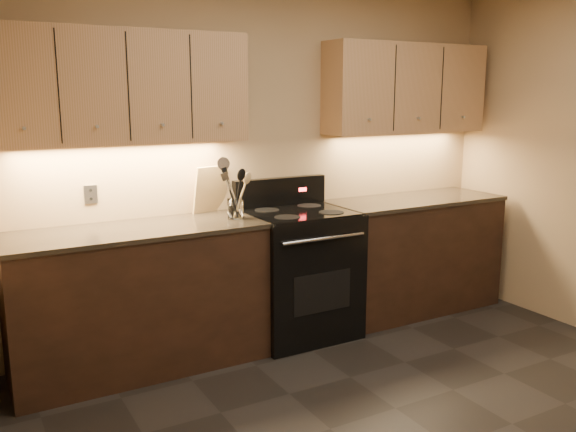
{
  "coord_description": "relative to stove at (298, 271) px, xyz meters",
  "views": [
    {
      "loc": [
        -2.1,
        -2.03,
        1.76
      ],
      "look_at": [
        -0.14,
        1.45,
        0.96
      ],
      "focal_mm": 38.0,
      "sensor_mm": 36.0,
      "label": 1
    }
  ],
  "objects": [
    {
      "name": "counter_right",
      "position": [
        1.1,
        0.02,
        -0.01
      ],
      "size": [
        1.46,
        0.62,
        0.93
      ],
      "color": "black",
      "rests_on": "ground"
    },
    {
      "name": "wooden_spoon",
      "position": [
        -0.52,
        -0.03,
        0.62
      ],
      "size": [
        0.17,
        0.07,
        0.3
      ],
      "primitive_type": null,
      "rotation": [
        -0.0,
        0.4,
        0.07
      ],
      "color": "#DEC477",
      "rests_on": "utensil_crock"
    },
    {
      "name": "stove",
      "position": [
        0.0,
        0.0,
        0.0
      ],
      "size": [
        0.76,
        0.68,
        1.14
      ],
      "color": "black",
      "rests_on": "ground"
    },
    {
      "name": "outlet_plate",
      "position": [
        -1.38,
        0.31,
        0.64
      ],
      "size": [
        0.08,
        0.01,
        0.12
      ],
      "primitive_type": "cube",
      "color": "#B2B5BA",
      "rests_on": "wall_back"
    },
    {
      "name": "counter_left",
      "position": [
        -1.18,
        0.02,
        -0.01
      ],
      "size": [
        1.62,
        0.62,
        0.93
      ],
      "color": "black",
      "rests_on": "ground"
    },
    {
      "name": "black_turner",
      "position": [
        -0.5,
        -0.03,
        0.64
      ],
      "size": [
        0.16,
        0.17,
        0.37
      ],
      "primitive_type": null,
      "rotation": [
        -0.25,
        -0.13,
        0.27
      ],
      "color": "black",
      "rests_on": "utensil_crock"
    },
    {
      "name": "wall_back",
      "position": [
        -0.08,
        0.32,
        0.82
      ],
      "size": [
        4.0,
        0.04,
        2.6
      ],
      "primitive_type": "cube",
      "color": "tan",
      "rests_on": "ground"
    },
    {
      "name": "utensil_crock",
      "position": [
        -0.5,
        -0.01,
        0.51
      ],
      "size": [
        0.12,
        0.12,
        0.14
      ],
      "color": "white",
      "rests_on": "counter_left"
    },
    {
      "name": "cutting_board",
      "position": [
        -0.56,
        0.28,
        0.62
      ],
      "size": [
        0.28,
        0.15,
        0.33
      ],
      "primitive_type": "cube",
      "rotation": [
        0.2,
        0.0,
        0.25
      ],
      "color": "#DEC477",
      "rests_on": "counter_left"
    },
    {
      "name": "upper_cab_left",
      "position": [
        -1.18,
        0.17,
        1.32
      ],
      "size": [
        1.6,
        0.3,
        0.7
      ],
      "primitive_type": "cube",
      "color": "tan",
      "rests_on": "wall_back"
    },
    {
      "name": "steel_spatula",
      "position": [
        -0.47,
        0.01,
        0.63
      ],
      "size": [
        0.21,
        0.11,
        0.34
      ],
      "primitive_type": null,
      "rotation": [
        0.1,
        -0.34,
        -0.24
      ],
      "color": "silver",
      "rests_on": "utensil_crock"
    },
    {
      "name": "steel_skimmer",
      "position": [
        -0.47,
        -0.01,
        0.66
      ],
      "size": [
        0.18,
        0.17,
        0.41
      ],
      "primitive_type": null,
      "rotation": [
        -0.2,
        -0.24,
        -0.03
      ],
      "color": "silver",
      "rests_on": "utensil_crock"
    },
    {
      "name": "black_spoon",
      "position": [
        -0.49,
        0.02,
        0.64
      ],
      "size": [
        0.07,
        0.16,
        0.34
      ],
      "primitive_type": null,
      "rotation": [
        0.32,
        0.03,
        0.02
      ],
      "color": "black",
      "rests_on": "utensil_crock"
    },
    {
      "name": "upper_cab_right",
      "position": [
        1.1,
        0.17,
        1.32
      ],
      "size": [
        1.44,
        0.3,
        0.7
      ],
      "primitive_type": "cube",
      "color": "tan",
      "rests_on": "wall_back"
    }
  ]
}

